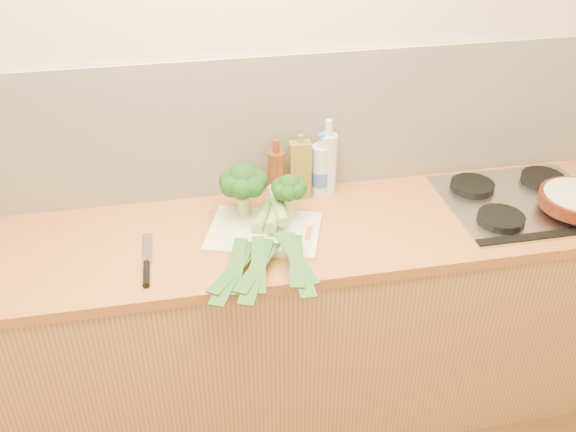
% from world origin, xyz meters
% --- Properties ---
extents(room_shell, '(3.50, 3.50, 3.50)m').
position_xyz_m(room_shell, '(0.00, 1.49, 1.17)').
color(room_shell, beige).
rests_on(room_shell, ground).
extents(counter, '(3.20, 0.62, 0.90)m').
position_xyz_m(counter, '(0.00, 1.20, 0.45)').
color(counter, tan).
rests_on(counter, ground).
extents(gas_hob, '(0.58, 0.50, 0.04)m').
position_xyz_m(gas_hob, '(1.02, 1.20, 0.91)').
color(gas_hob, silver).
rests_on(gas_hob, counter).
extents(chopping_board, '(0.46, 0.39, 0.01)m').
position_xyz_m(chopping_board, '(0.02, 1.19, 0.91)').
color(chopping_board, beige).
rests_on(chopping_board, counter).
extents(broccoli_left, '(0.17, 0.18, 0.21)m').
position_xyz_m(broccoli_left, '(-0.03, 1.30, 1.05)').
color(broccoli_left, '#A8C271').
rests_on(broccoli_left, chopping_board).
extents(broccoli_right, '(0.13, 0.13, 0.18)m').
position_xyz_m(broccoli_right, '(0.13, 1.25, 1.03)').
color(broccoli_right, '#A8C271').
rests_on(broccoli_right, chopping_board).
extents(leek_front, '(0.35, 0.68, 0.04)m').
position_xyz_m(leek_front, '(0.00, 1.19, 0.93)').
color(leek_front, white).
rests_on(leek_front, chopping_board).
extents(leek_mid, '(0.28, 0.64, 0.04)m').
position_xyz_m(leek_mid, '(0.04, 1.13, 0.95)').
color(leek_mid, white).
rests_on(leek_mid, chopping_board).
extents(leek_back, '(0.10, 0.65, 0.04)m').
position_xyz_m(leek_back, '(0.08, 1.12, 0.97)').
color(leek_back, white).
rests_on(leek_back, chopping_board).
extents(chefs_knife, '(0.04, 0.31, 0.02)m').
position_xyz_m(chefs_knife, '(-0.39, 1.05, 0.91)').
color(chefs_knife, silver).
rests_on(chefs_knife, counter).
extents(oil_tin, '(0.08, 0.05, 0.26)m').
position_xyz_m(oil_tin, '(0.20, 1.42, 1.02)').
color(oil_tin, olive).
rests_on(oil_tin, counter).
extents(glass_bottle, '(0.07, 0.07, 0.31)m').
position_xyz_m(glass_bottle, '(0.31, 1.43, 1.03)').
color(glass_bottle, silver).
rests_on(glass_bottle, counter).
extents(amber_bottle, '(0.06, 0.06, 0.26)m').
position_xyz_m(amber_bottle, '(0.11, 1.40, 1.01)').
color(amber_bottle, '#672D13').
rests_on(amber_bottle, counter).
extents(water_bottle, '(0.08, 0.08, 0.23)m').
position_xyz_m(water_bottle, '(0.28, 1.43, 1.00)').
color(water_bottle, silver).
rests_on(water_bottle, counter).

